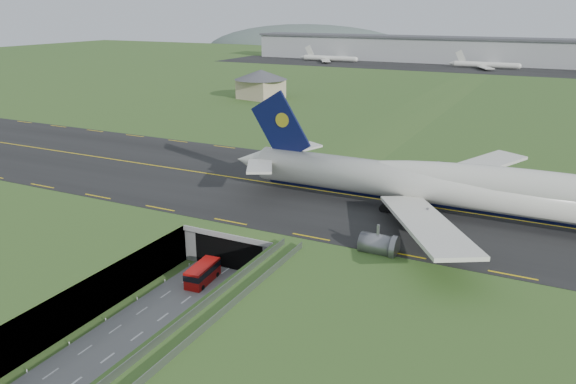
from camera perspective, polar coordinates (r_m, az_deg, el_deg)
The scene contains 10 objects.
ground at distance 81.87m, azimuth -9.05°, elevation -9.99°, with size 900.00×900.00×0.00m, color #2E5421.
airfield_deck at distance 80.50m, azimuth -9.15°, elevation -8.11°, with size 800.00×800.00×6.00m, color gray.
trench_road at distance 76.68m, azimuth -12.34°, elevation -12.20°, with size 12.00×75.00×0.20m, color slate.
taxiway at distance 105.80m, azimuth 1.10°, elevation 0.45°, with size 800.00×44.00×0.18m, color black.
tunnel_portal at distance 93.15m, azimuth -3.23°, elevation -3.91°, with size 17.00×22.30×6.00m.
guideway at distance 60.34m, azimuth -11.25°, elevation -15.41°, with size 3.00×53.00×7.05m.
jumbo_jet at distance 93.21m, azimuth 18.54°, elevation 0.23°, with size 87.38×57.54×19.03m.
shuttle_tram at distance 83.60m, azimuth -8.67°, elevation -8.16°, with size 3.17×6.93×2.76m.
service_building at distance 211.66m, azimuth -2.78°, elevation 11.14°, with size 22.90×22.90×10.69m.
cargo_terminal at distance 360.91m, azimuth 20.10°, elevation 13.29°, with size 320.00×67.00×15.60m.
Camera 1 is at (43.07, -58.07, 38.41)m, focal length 35.00 mm.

